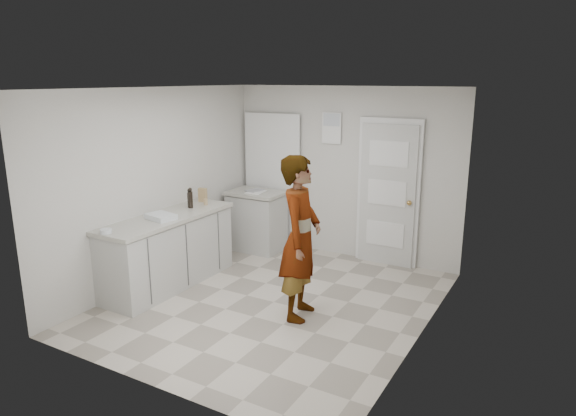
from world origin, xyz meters
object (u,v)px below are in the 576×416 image
Objects in this scene: cake_mix_box at (203,195)px; person at (300,238)px; oil_cruet_a at (190,198)px; baking_dish at (161,217)px; spice_jar at (206,202)px; egg_bowl at (106,231)px; oil_cruet_b at (190,198)px.

person is at bearing -28.80° from cake_mix_box.
oil_cruet_a is 0.64× the size of baking_dish.
egg_bowl is at bearing -94.92° from spice_jar.
spice_jar is 0.24m from oil_cruet_a.
person reaches higher than egg_bowl.
person reaches higher than baking_dish.
egg_bowl is at bearing -97.11° from cake_mix_box.
spice_jar is at bearing 64.14° from oil_cruet_a.
oil_cruet_a is (0.05, -0.33, 0.02)m from cake_mix_box.
spice_jar is 0.84m from baking_dish.
oil_cruet_a is 0.65m from baking_dish.
cake_mix_box is at bearing 90.46° from egg_bowl.
egg_bowl is (-0.14, -1.59, -0.02)m from spice_jar.
spice_jar is at bearing 74.17° from oil_cruet_b.
oil_cruet_a is 1.99× the size of egg_bowl.
oil_cruet_b reaches higher than cake_mix_box.
spice_jar is (0.15, -0.13, -0.05)m from cake_mix_box.
oil_cruet_a is (-1.91, 0.43, 0.13)m from person.
baking_dish is 0.76m from egg_bowl.
oil_cruet_b is 0.62m from baking_dish.
oil_cruet_b is at bearing 87.00° from egg_bowl.
cake_mix_box is 1.72m from egg_bowl.
cake_mix_box is at bearing 56.10° from person.
baking_dish is 3.10× the size of egg_bowl.
person is 1.93m from oil_cruet_b.
cake_mix_box is 0.98m from baking_dish.
egg_bowl is at bearing 103.45° from person.
oil_cruet_a is 0.93× the size of oil_cruet_b.
baking_dish is at bearing 81.29° from egg_bowl.
baking_dish is at bearing -85.94° from oil_cruet_b.
baking_dish is at bearing -91.52° from spice_jar.
spice_jar is 0.66× the size of egg_bowl.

